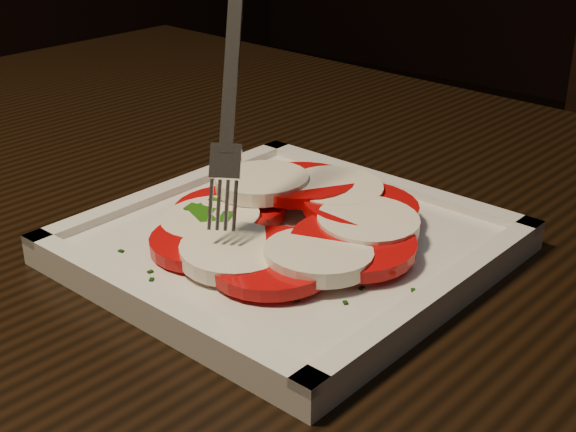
# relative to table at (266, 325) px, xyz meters

# --- Properties ---
(table) EXTENTS (1.24, 0.86, 0.75)m
(table) POSITION_rel_table_xyz_m (0.00, 0.00, 0.00)
(table) COLOR black
(table) RESTS_ON ground
(plate) EXTENTS (0.26, 0.26, 0.01)m
(plate) POSITION_rel_table_xyz_m (0.06, -0.04, 0.11)
(plate) COLOR white
(plate) RESTS_ON table
(caprese_salad) EXTENTS (0.21, 0.21, 0.03)m
(caprese_salad) POSITION_rel_table_xyz_m (0.06, -0.04, 0.12)
(caprese_salad) COLOR red
(caprese_salad) RESTS_ON plate
(fork) EXTENTS (0.07, 0.09, 0.16)m
(fork) POSITION_rel_table_xyz_m (0.03, -0.06, 0.22)
(fork) COLOR white
(fork) RESTS_ON caprese_salad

